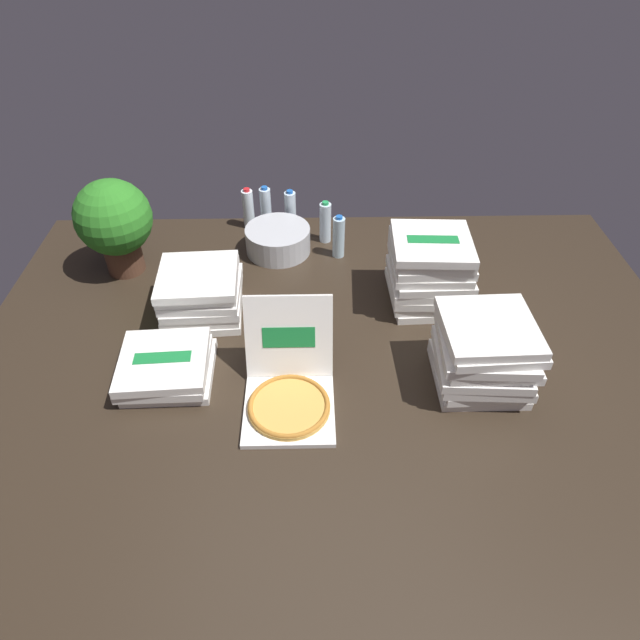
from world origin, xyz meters
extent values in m
cube|color=#2D2319|center=(0.00, 0.00, -0.01)|extent=(3.20, 2.40, 0.02)
cube|color=white|center=(-0.18, -0.29, 0.01)|extent=(0.35, 0.35, 0.02)
cylinder|color=gold|center=(-0.18, -0.29, 0.03)|extent=(0.32, 0.32, 0.02)
torus|color=#B1712A|center=(-0.18, -0.29, 0.04)|extent=(0.32, 0.32, 0.02)
cube|color=white|center=(-0.18, -0.06, 0.19)|extent=(0.35, 0.12, 0.34)
cube|color=#197A38|center=(-0.18, -0.07, 0.19)|extent=(0.21, 0.03, 0.09)
cube|color=white|center=(0.60, -0.13, 0.02)|extent=(0.36, 0.36, 0.04)
cube|color=white|center=(0.60, -0.13, 0.06)|extent=(0.37, 0.37, 0.04)
cube|color=white|center=(0.59, -0.14, 0.10)|extent=(0.37, 0.37, 0.04)
cube|color=white|center=(0.58, -0.15, 0.14)|extent=(0.37, 0.37, 0.04)
cube|color=white|center=(0.60, -0.14, 0.17)|extent=(0.36, 0.36, 0.04)
cube|color=#197A38|center=(0.60, -0.14, 0.19)|extent=(0.23, 0.07, 0.00)
cube|color=white|center=(0.59, -0.14, 0.21)|extent=(0.37, 0.37, 0.04)
cube|color=#197A38|center=(0.59, -0.14, 0.23)|extent=(0.23, 0.08, 0.00)
cube|color=white|center=(0.60, -0.14, 0.25)|extent=(0.37, 0.37, 0.04)
cube|color=white|center=(0.59, -0.13, 0.29)|extent=(0.37, 0.37, 0.04)
cube|color=white|center=(0.48, 0.40, 0.02)|extent=(0.37, 0.37, 0.04)
cube|color=white|center=(0.47, 0.41, 0.06)|extent=(0.36, 0.36, 0.04)
cube|color=#197A38|center=(0.47, 0.41, 0.08)|extent=(0.23, 0.07, 0.00)
cube|color=white|center=(0.47, 0.40, 0.10)|extent=(0.36, 0.36, 0.04)
cube|color=#197A38|center=(0.47, 0.40, 0.12)|extent=(0.23, 0.07, 0.00)
cube|color=white|center=(0.46, 0.40, 0.14)|extent=(0.35, 0.35, 0.04)
cube|color=#197A38|center=(0.46, 0.40, 0.16)|extent=(0.23, 0.06, 0.00)
cube|color=white|center=(0.47, 0.40, 0.17)|extent=(0.36, 0.36, 0.04)
cube|color=#197A38|center=(0.47, 0.40, 0.19)|extent=(0.23, 0.07, 0.00)
cube|color=white|center=(0.46, 0.41, 0.21)|extent=(0.36, 0.36, 0.04)
cube|color=white|center=(0.47, 0.41, 0.25)|extent=(0.36, 0.36, 0.04)
cube|color=white|center=(0.46, 0.41, 0.29)|extent=(0.36, 0.36, 0.04)
cube|color=white|center=(0.46, 0.40, 0.33)|extent=(0.37, 0.37, 0.04)
cube|color=#197A38|center=(0.46, 0.40, 0.35)|extent=(0.23, 0.07, 0.00)
cube|color=white|center=(-0.69, -0.08, 0.02)|extent=(0.36, 0.36, 0.04)
cube|color=#197A38|center=(-0.69, -0.08, 0.04)|extent=(0.23, 0.07, 0.00)
cube|color=white|center=(-0.70, -0.09, 0.06)|extent=(0.36, 0.36, 0.04)
cube|color=white|center=(-0.70, -0.09, 0.10)|extent=(0.37, 0.37, 0.04)
cube|color=#197A38|center=(-0.70, -0.09, 0.12)|extent=(0.23, 0.08, 0.00)
cube|color=white|center=(-0.60, 0.33, 0.02)|extent=(0.38, 0.38, 0.04)
cube|color=#197A38|center=(-0.60, 0.33, 0.04)|extent=(0.23, 0.08, 0.00)
cube|color=white|center=(-0.60, 0.33, 0.06)|extent=(0.37, 0.37, 0.04)
cube|color=#197A38|center=(-0.60, 0.33, 0.08)|extent=(0.23, 0.08, 0.00)
cube|color=white|center=(-0.60, 0.33, 0.10)|extent=(0.37, 0.37, 0.04)
cube|color=white|center=(-0.60, 0.34, 0.14)|extent=(0.36, 0.36, 0.04)
cube|color=white|center=(-0.61, 0.35, 0.17)|extent=(0.37, 0.37, 0.04)
cube|color=#197A38|center=(-0.61, 0.35, 0.19)|extent=(0.23, 0.07, 0.00)
cube|color=white|center=(-0.61, 0.33, 0.21)|extent=(0.37, 0.37, 0.04)
cylinder|color=#B7BABF|center=(-0.27, 0.85, 0.07)|extent=(0.35, 0.35, 0.14)
cylinder|color=silver|center=(-0.20, 1.08, 0.11)|extent=(0.06, 0.06, 0.23)
cylinder|color=blue|center=(-0.20, 1.08, 0.23)|extent=(0.04, 0.04, 0.02)
cylinder|color=silver|center=(0.06, 0.80, 0.11)|extent=(0.06, 0.06, 0.23)
cylinder|color=blue|center=(0.06, 0.80, 0.23)|extent=(0.04, 0.04, 0.02)
cylinder|color=silver|center=(-0.35, 1.13, 0.11)|extent=(0.06, 0.06, 0.23)
cylinder|color=blue|center=(-0.35, 1.13, 0.23)|extent=(0.04, 0.04, 0.02)
cylinder|color=silver|center=(-0.01, 0.95, 0.11)|extent=(0.06, 0.06, 0.23)
cylinder|color=#239951|center=(-0.01, 0.95, 0.23)|extent=(0.04, 0.04, 0.02)
cylinder|color=white|center=(-0.45, 1.11, 0.11)|extent=(0.06, 0.06, 0.23)
cylinder|color=red|center=(-0.45, 1.11, 0.23)|extent=(0.04, 0.04, 0.02)
cylinder|color=#513323|center=(-1.06, 0.69, 0.08)|extent=(0.19, 0.19, 0.15)
sphere|color=#2B7821|center=(-1.06, 0.69, 0.31)|extent=(0.38, 0.38, 0.38)
camera|label=1|loc=(-0.09, -1.70, 1.70)|focal=31.00mm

